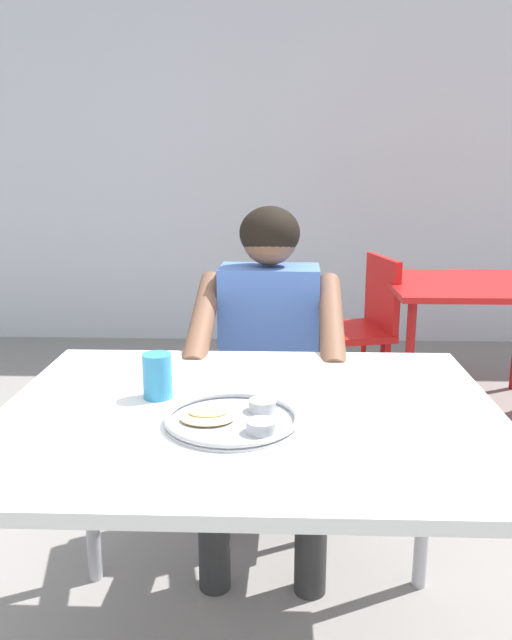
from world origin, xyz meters
name	(u,v)px	position (x,y,z in m)	size (l,w,h in m)	color
back_wall	(265,107)	(0.00, 3.40, 1.70)	(12.00, 0.12, 3.40)	silver
table_foreground	(250,437)	(0.04, 0.04, 0.68)	(1.16, 0.92, 0.75)	white
thali_tray	(233,418)	(0.00, -0.04, 0.77)	(0.30, 0.30, 0.03)	#B7BABF
drinking_cup	(157,374)	(-0.19, 0.11, 0.81)	(0.07, 0.07, 0.11)	#338CBF
chair_foreground	(270,385)	(0.07, 0.94, 0.49)	(0.41, 0.45, 0.85)	#3F3F44
diner_foreground	(268,349)	(0.07, 0.72, 0.70)	(0.50, 0.56, 1.17)	#303030
table_background_red	(473,298)	(1.12, 1.94, 0.63)	(0.90, 0.82, 0.71)	red
chair_red_left	(361,320)	(0.55, 2.02, 0.48)	(0.51, 0.51, 0.82)	red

